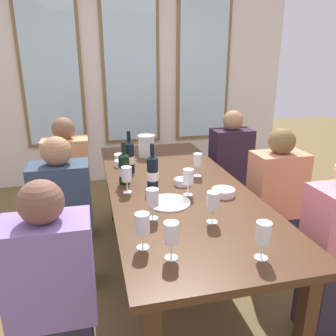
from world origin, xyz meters
name	(u,v)px	position (x,y,z in m)	size (l,w,h in m)	color
ground_plane	(175,275)	(0.00, 0.00, 0.00)	(12.00, 12.00, 0.00)	brown
back_wall_with_windows	(130,68)	(0.00, 2.26, 1.45)	(4.11, 0.10, 2.90)	silver
dining_table	(175,194)	(0.00, 0.00, 0.67)	(0.91, 2.25, 0.74)	#472B18
white_plate_0	(169,203)	(-0.12, -0.30, 0.74)	(0.26, 0.26, 0.01)	white
metal_pitcher	(146,146)	(-0.07, 0.74, 0.84)	(0.16, 0.16, 0.19)	silver
wine_bottle_0	(129,157)	(-0.27, 0.33, 0.86)	(0.08, 0.08, 0.32)	black
wine_bottle_1	(153,172)	(-0.17, -0.05, 0.86)	(0.08, 0.08, 0.31)	black
wine_bottle_2	(124,168)	(-0.34, 0.10, 0.85)	(0.08, 0.08, 0.30)	black
tasting_bowl_0	(182,182)	(0.05, -0.02, 0.76)	(0.11, 0.11, 0.04)	white
tasting_bowl_1	(122,163)	(-0.32, 0.50, 0.76)	(0.11, 0.11, 0.05)	white
tasting_bowl_2	(223,192)	(0.25, -0.26, 0.76)	(0.15, 0.15, 0.04)	white
tasting_bowl_3	(122,157)	(-0.29, 0.70, 0.76)	(0.14, 0.14, 0.05)	silver
wine_glass_0	(142,225)	(-0.35, -0.75, 0.86)	(0.07, 0.07, 0.17)	white
wine_glass_1	(263,234)	(0.14, -0.95, 0.86)	(0.07, 0.07, 0.17)	white
wine_glass_2	(127,175)	(-0.34, -0.06, 0.86)	(0.07, 0.07, 0.17)	white
wine_glass_3	(188,177)	(0.03, -0.20, 0.86)	(0.07, 0.07, 0.17)	white
wine_glass_4	(213,202)	(0.05, -0.59, 0.86)	(0.07, 0.07, 0.17)	white
wine_glass_5	(198,161)	(0.20, 0.13, 0.86)	(0.07, 0.07, 0.17)	white
wine_glass_6	(153,198)	(-0.25, -0.47, 0.86)	(0.07, 0.07, 0.17)	white
wine_glass_7	(171,235)	(-0.24, -0.86, 0.86)	(0.07, 0.07, 0.17)	white
seated_person_0	(54,300)	(-0.77, -0.75, 0.53)	(0.38, 0.24, 1.11)	#292637
seated_person_2	(69,184)	(-0.77, 0.77, 0.53)	(0.38, 0.24, 1.11)	#2E2D43
seated_person_3	(230,170)	(0.77, 0.80, 0.53)	(0.38, 0.24, 1.11)	#2C2536
seated_person_4	(64,221)	(-0.77, 0.05, 0.53)	(0.38, 0.24, 1.11)	#22282E
seated_person_5	(275,205)	(0.77, -0.05, 0.53)	(0.38, 0.24, 1.11)	#23233A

